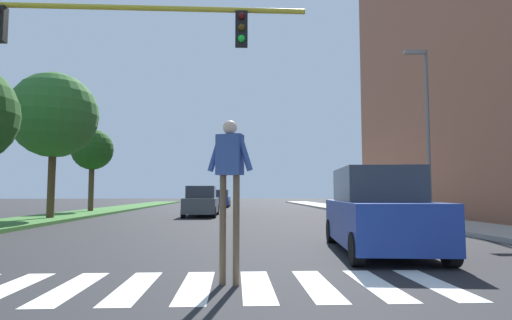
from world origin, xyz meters
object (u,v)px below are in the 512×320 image
Objects in this scene: pedestrian_performer at (230,174)px; street_lamp_right at (426,119)px; suv_crossing at (378,212)px; sedan_midblock at (202,202)px; tree_distant at (92,150)px; sedan_distant at (220,199)px; sedan_far_horizon at (201,197)px; tree_far at (54,115)px.

street_lamp_right is at bearing 52.89° from pedestrian_performer.
suv_crossing reaches higher than sedan_midblock.
suv_crossing is (13.17, -19.28, -3.39)m from tree_distant.
street_lamp_right reaches higher than suv_crossing.
tree_distant is 9.64m from sedan_midblock.
pedestrian_performer is 33.83m from sedan_distant.
pedestrian_performer reaches higher than suv_crossing.
sedan_far_horizon is (5.46, 24.46, -3.52)m from tree_distant.
suv_crossing is (3.44, 3.28, -0.73)m from pedestrian_performer.
tree_far is 1.58× the size of sedan_distant.
sedan_distant is at bearing -77.51° from sedan_far_horizon.
street_lamp_right is 25.02m from sedan_distant.
tree_distant is 21.44m from street_lamp_right.
sedan_far_horizon is at bearing 94.78° from sedan_midblock.
sedan_midblock is at bearing 145.01° from street_lamp_right.
tree_far is at bearing -154.86° from sedan_midblock.
sedan_distant is (7.72, 18.96, -4.51)m from tree_far.
suv_crossing is 15.86m from sedan_midblock.
tree_far is at bearing -85.08° from tree_distant.
sedan_far_horizon is (4.79, 32.18, -4.48)m from tree_far.
suv_crossing is 1.06× the size of sedan_far_horizon.
tree_far is 2.93× the size of pedestrian_performer.
street_lamp_right reaches higher than tree_far.
tree_distant is at bearing -102.58° from sedan_far_horizon.
sedan_midblock reaches higher than sedan_distant.
sedan_far_horizon is at bearing 109.37° from street_lamp_right.
sedan_far_horizon is at bearing 100.00° from suv_crossing.
pedestrian_performer is 47.22m from sedan_far_horizon.
pedestrian_performer is (9.73, -22.55, -2.66)m from tree_distant.
tree_far is 17.76m from pedestrian_performer.
suv_crossing is at bearing 43.64° from pedestrian_performer.
tree_far is 20.96m from sedan_distant.
suv_crossing reaches higher than sedan_distant.
sedan_distant is (-1.35, 33.79, -0.89)m from pedestrian_performer.
tree_distant is at bearing 113.34° from pedestrian_performer.
sedan_midblock is 15.58m from sedan_distant.
sedan_distant is (0.52, 15.57, -0.04)m from sedan_midblock.
sedan_distant is at bearing 88.09° from sedan_midblock.
tree_far reaches higher than pedestrian_performer.
street_lamp_right is 38.31m from sedan_far_horizon.
street_lamp_right is 3.01× the size of pedestrian_performer.
tree_far reaches higher than tree_distant.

